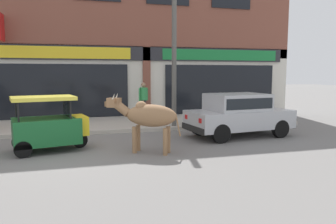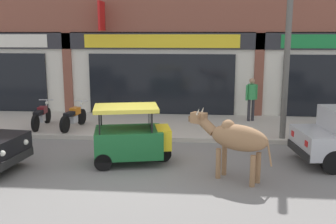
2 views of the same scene
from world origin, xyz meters
name	(u,v)px [view 1 (image 1 of 2)]	position (x,y,z in m)	size (l,w,h in m)	color
ground_plane	(56,151)	(0.00, 0.00, 0.00)	(90.00, 90.00, 0.00)	slate
sidewalk	(62,126)	(0.00, 4.07, 0.07)	(19.00, 3.75, 0.14)	#B7AFA3
shop_building	(60,16)	(0.00, 6.21, 4.66)	(23.00, 1.40, 9.74)	brown
cow	(148,116)	(2.43, -0.87, 1.01)	(1.90, 1.36, 1.61)	#936B47
car_1	(238,113)	(5.87, 0.57, 0.81)	(3.74, 2.00, 1.46)	black
auto_rickshaw	(49,127)	(-0.15, 0.10, 0.66)	(2.12, 1.50, 1.52)	black
pedestrian	(143,96)	(3.46, 4.90, 1.12)	(0.45, 0.32, 1.60)	#2D2D33
utility_pole	(174,44)	(4.17, 2.50, 3.22)	(0.18, 0.18, 6.16)	#595651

